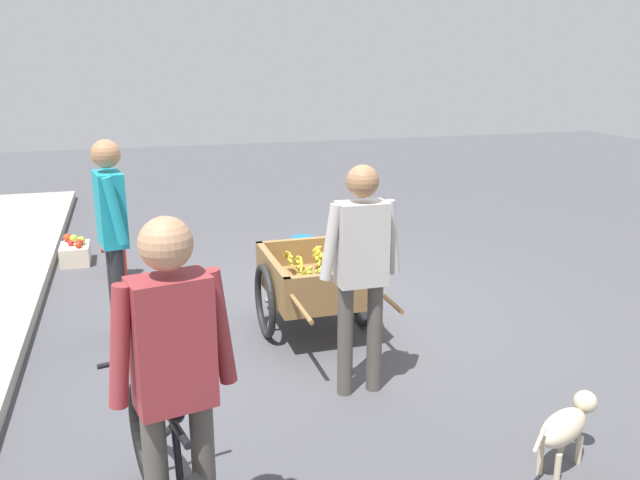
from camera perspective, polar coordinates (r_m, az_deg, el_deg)
The scene contains 9 objects.
ground_plane at distance 6.34m, azimuth 0.30°, elevation -6.11°, with size 24.00×24.00×0.00m, color #47474C.
fruit_cart at distance 5.78m, azimuth -0.47°, elevation -3.65°, with size 1.66×0.95×0.73m.
vendor_person at distance 4.58m, azimuth 3.54°, elevation -1.73°, with size 0.22×0.59×1.65m.
cyclist_person at distance 3.04m, azimuth -12.36°, elevation -10.54°, with size 0.27×0.57×1.72m.
dog at distance 4.29m, azimuth 20.25°, elevation -14.57°, with size 0.38×0.61×0.40m.
fire_hydrant at distance 7.49m, azimuth -16.96°, elevation -0.66°, with size 0.25×0.25×0.67m.
plastic_bucket at distance 7.86m, azimuth -1.51°, elevation -0.69°, with size 0.27×0.27×0.27m, color #1966B2.
apple_crate at distance 8.22m, azimuth -20.14°, elevation -1.00°, with size 0.44×0.32×0.32m.
bystander_person at distance 5.65m, azimuth -17.34°, elevation 1.40°, with size 0.51×0.26×1.71m.
Camera 1 is at (-5.65, 1.64, 2.37)m, focal length 37.54 mm.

